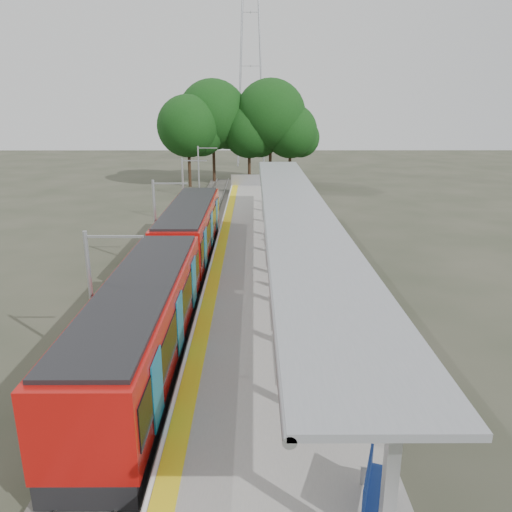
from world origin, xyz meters
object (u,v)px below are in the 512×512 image
(train, at_px, (173,264))
(bench_near, at_px, (373,485))
(bench_far, at_px, (302,232))
(info_pillar_far, at_px, (290,235))
(bench_mid, at_px, (310,254))
(info_pillar_near, at_px, (294,278))
(litter_bin, at_px, (284,239))

(train, bearing_deg, bench_near, -65.38)
(bench_near, height_order, bench_far, bench_near)
(info_pillar_far, bearing_deg, bench_near, -105.09)
(bench_mid, bearing_deg, info_pillar_near, -103.73)
(train, distance_m, bench_mid, 7.75)
(train, relative_size, info_pillar_far, 17.21)
(bench_near, xyz_separation_m, info_pillar_near, (-0.71, 13.14, 0.14))
(bench_far, xyz_separation_m, litter_bin, (-1.23, -1.25, -0.08))
(bench_mid, distance_m, info_pillar_near, 4.47)
(train, bearing_deg, info_pillar_far, 48.14)
(info_pillar_near, distance_m, info_pillar_far, 8.19)
(bench_mid, bearing_deg, litter_bin, 108.83)
(bench_far, height_order, info_pillar_near, info_pillar_near)
(bench_mid, distance_m, bench_far, 5.30)
(info_pillar_near, distance_m, litter_bin, 8.35)
(bench_near, relative_size, litter_bin, 1.97)
(info_pillar_far, xyz_separation_m, litter_bin, (-0.34, 0.17, -0.28))
(train, relative_size, bench_near, 16.76)
(bench_far, distance_m, litter_bin, 1.76)
(bench_near, bearing_deg, bench_mid, 107.08)
(bench_near, height_order, info_pillar_near, info_pillar_near)
(info_pillar_far, bearing_deg, train, -147.92)
(train, distance_m, bench_far, 11.00)
(litter_bin, bearing_deg, bench_near, -88.14)
(info_pillar_far, height_order, litter_bin, info_pillar_far)
(train, xyz_separation_m, bench_near, (6.59, -14.37, -0.48))
(bench_far, height_order, info_pillar_far, info_pillar_far)
(info_pillar_near, height_order, info_pillar_far, info_pillar_near)
(bench_far, bearing_deg, info_pillar_near, -95.67)
(train, distance_m, info_pillar_far, 9.34)
(train, xyz_separation_m, litter_bin, (5.89, 7.11, -0.64))
(info_pillar_far, bearing_deg, info_pillar_near, -108.50)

